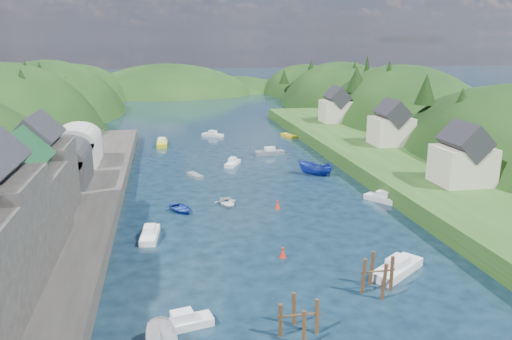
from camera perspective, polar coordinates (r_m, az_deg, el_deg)
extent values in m
plane|color=black|center=(89.90, -2.56, 1.03)|extent=(600.00, 600.00, 0.00)
ellipsoid|color=black|center=(120.20, -26.08, -1.45)|extent=(44.00, 75.56, 52.00)
ellipsoid|color=black|center=(160.77, -22.21, 2.96)|extent=(44.00, 75.56, 48.19)
ellipsoid|color=black|center=(201.25, -19.96, 5.79)|extent=(44.00, 75.56, 39.00)
ellipsoid|color=black|center=(128.70, 16.09, 0.80)|extent=(36.00, 75.56, 48.00)
ellipsoid|color=black|center=(167.24, 9.60, 4.49)|extent=(36.00, 75.56, 44.49)
ellipsoid|color=black|center=(206.47, 5.64, 6.95)|extent=(36.00, 75.56, 36.00)
ellipsoid|color=black|center=(208.89, -9.91, 5.87)|extent=(80.00, 60.00, 44.00)
ellipsoid|color=black|center=(221.11, -2.63, 6.02)|extent=(70.00, 56.00, 36.00)
cone|color=black|center=(105.02, -25.17, 8.79)|extent=(4.73, 4.73, 6.29)
cone|color=black|center=(115.67, -24.77, 9.49)|extent=(4.34, 4.34, 7.59)
cone|color=black|center=(121.16, -23.09, 7.58)|extent=(5.28, 5.28, 5.67)
cone|color=black|center=(134.66, -23.42, 9.82)|extent=(4.77, 4.77, 7.05)
cone|color=black|center=(140.90, -20.83, 8.77)|extent=(4.07, 4.07, 6.03)
cone|color=black|center=(157.32, -21.06, 9.51)|extent=(4.56, 4.56, 7.88)
cone|color=black|center=(163.50, -21.02, 9.04)|extent=(4.75, 4.75, 5.07)
cone|color=black|center=(178.52, -20.10, 9.97)|extent=(4.27, 4.27, 7.83)
cone|color=black|center=(90.37, 22.42, 6.53)|extent=(5.29, 5.29, 6.97)
cone|color=black|center=(98.46, 18.87, 8.74)|extent=(4.07, 4.07, 5.71)
cone|color=black|center=(109.74, 17.62, 7.17)|extent=(3.40, 3.40, 5.78)
cone|color=black|center=(120.78, 14.90, 9.80)|extent=(4.94, 4.94, 9.81)
cone|color=black|center=(122.97, 11.41, 10.14)|extent=(5.25, 5.25, 6.03)
cone|color=black|center=(139.58, 12.54, 10.91)|extent=(3.36, 3.36, 8.79)
cone|color=black|center=(153.15, 11.15, 10.67)|extent=(4.57, 4.57, 8.13)
cone|color=black|center=(166.02, 8.01, 10.42)|extent=(3.59, 3.59, 6.68)
cone|color=black|center=(171.21, 6.31, 11.39)|extent=(4.14, 4.14, 6.13)
cone|color=black|center=(183.47, 3.23, 10.60)|extent=(3.83, 3.83, 5.16)
cube|color=#2D2B28|center=(61.22, -21.30, -5.63)|extent=(12.00, 110.00, 2.00)
cube|color=#2D2B28|center=(52.90, -25.41, -4.05)|extent=(8.00, 9.00, 7.00)
cube|color=#1E592D|center=(51.75, -25.94, 0.64)|extent=(5.88, 9.36, 5.88)
cube|color=#2D2B28|center=(61.13, -23.41, -0.95)|extent=(7.00, 8.00, 8.00)
cube|color=black|center=(60.11, -23.87, 3.50)|extent=(5.15, 8.32, 5.15)
cube|color=#2D2D30|center=(72.99, -21.27, 0.03)|extent=(7.00, 9.00, 4.00)
cylinder|color=#2D2D30|center=(72.54, -21.41, 1.56)|extent=(7.00, 9.00, 7.00)
cube|color=#B2B2A8|center=(84.50, -19.85, 2.06)|extent=(7.00, 9.00, 4.00)
cylinder|color=#B2B2A8|center=(84.11, -19.96, 3.38)|extent=(7.00, 9.00, 7.00)
cube|color=#234719|center=(87.32, 14.86, 0.94)|extent=(16.00, 120.00, 2.40)
cube|color=beige|center=(72.19, 22.51, 0.50)|extent=(7.00, 6.00, 5.00)
cube|color=black|center=(71.52, 22.77, 3.09)|extent=(5.15, 6.24, 5.15)
cube|color=beige|center=(95.35, 15.16, 4.33)|extent=(7.00, 6.00, 5.00)
cube|color=black|center=(94.84, 15.29, 6.31)|extent=(5.15, 6.24, 5.15)
cube|color=beige|center=(119.60, 9.18, 6.66)|extent=(7.00, 6.00, 5.00)
cube|color=black|center=(119.19, 9.24, 8.25)|extent=(5.15, 6.24, 5.15)
cylinder|color=#382314|center=(38.86, 6.98, -16.65)|extent=(0.32, 0.32, 3.30)
cylinder|color=#382314|center=(39.66, 4.37, -15.89)|extent=(0.32, 0.32, 3.30)
cylinder|color=#382314|center=(38.21, 2.81, -17.15)|extent=(0.32, 0.32, 3.30)
cylinder|color=#382314|center=(37.38, 5.51, -17.99)|extent=(0.32, 0.32, 3.30)
cylinder|color=#382314|center=(38.22, 4.94, -16.18)|extent=(3.33, 0.16, 0.16)
cylinder|color=#382314|center=(45.65, 15.22, -11.68)|extent=(0.32, 0.32, 3.85)
cylinder|color=#382314|center=(46.19, 13.05, -11.21)|extent=(0.32, 0.32, 3.85)
cylinder|color=#382314|center=(44.65, 12.16, -12.10)|extent=(0.32, 0.32, 3.85)
cylinder|color=#382314|center=(44.09, 14.40, -12.60)|extent=(0.32, 0.32, 3.85)
cylinder|color=#382314|center=(44.86, 13.76, -11.17)|extent=(3.10, 0.16, 0.16)
cone|color=red|center=(50.75, 3.08, -9.46)|extent=(0.70, 0.70, 0.90)
sphere|color=red|center=(50.55, 3.09, -8.95)|extent=(0.30, 0.30, 0.30)
cone|color=red|center=(64.72, 2.47, -4.03)|extent=(0.70, 0.70, 0.90)
sphere|color=red|center=(64.56, 2.48, -3.61)|extent=(0.30, 0.30, 0.30)
cube|color=gold|center=(112.39, 3.76, 3.92)|extent=(2.82, 4.83, 0.64)
cube|color=silver|center=(56.58, -12.03, -7.31)|extent=(2.20, 5.29, 0.72)
cube|color=silver|center=(56.30, -12.07, -6.60)|extent=(1.36, 1.91, 0.70)
cube|color=silver|center=(86.90, -2.69, 0.74)|extent=(3.40, 4.88, 0.65)
cube|color=silver|center=(86.73, -2.70, 1.20)|extent=(1.68, 1.94, 0.70)
imported|color=silver|center=(66.16, -3.30, -3.77)|extent=(3.34, 4.43, 0.87)
imported|color=#1B3399|center=(80.84, 6.76, 0.10)|extent=(6.01, 5.36, 2.28)
cube|color=gold|center=(105.06, -10.69, 3.00)|extent=(2.20, 6.20, 0.86)
cube|color=silver|center=(104.90, -10.71, 3.44)|extent=(1.48, 2.19, 0.70)
cube|color=slate|center=(79.90, -6.98, -0.64)|extent=(2.62, 3.96, 0.53)
cube|color=silver|center=(69.54, 14.35, -3.26)|extent=(4.40, 5.19, 0.72)
cube|color=silver|center=(69.32, 14.39, -2.67)|extent=(2.03, 2.17, 0.70)
cube|color=#5A5D67|center=(94.92, 1.59, 1.98)|extent=(5.57, 2.17, 0.76)
cube|color=silver|center=(94.76, 1.59, 2.44)|extent=(1.99, 1.39, 0.70)
imported|color=navy|center=(64.48, -8.60, -4.38)|extent=(4.83, 5.48, 0.94)
cube|color=silver|center=(39.97, -8.41, -17.01)|extent=(4.87, 2.50, 0.65)
cube|color=silver|center=(39.61, -8.45, -16.14)|extent=(1.82, 1.40, 0.70)
cube|color=silver|center=(49.29, 15.83, -10.87)|extent=(6.34, 5.42, 0.89)
cube|color=silver|center=(48.95, 15.89, -9.98)|extent=(2.65, 2.49, 0.70)
cube|color=silver|center=(113.17, -4.97, 3.99)|extent=(4.89, 4.30, 0.69)
cube|color=silver|center=(113.04, -4.98, 4.35)|extent=(2.06, 1.96, 0.70)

